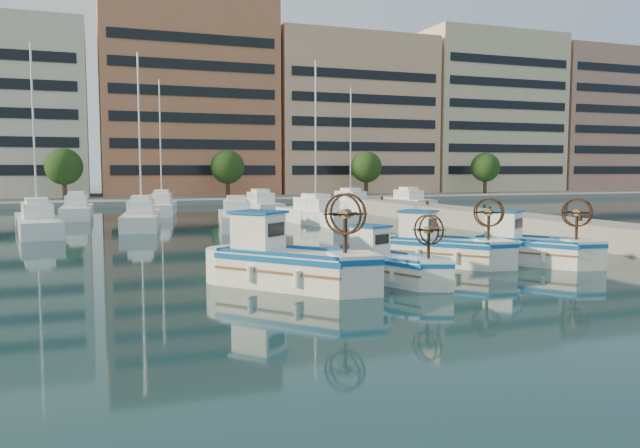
# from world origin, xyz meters

# --- Properties ---
(ground) EXTENTS (300.00, 300.00, 0.00)m
(ground) POSITION_xyz_m (0.00, 0.00, 0.00)
(ground) COLOR #17383C
(ground) RESTS_ON ground
(quay) EXTENTS (3.00, 60.00, 1.20)m
(quay) POSITION_xyz_m (13.00, 8.00, 0.60)
(quay) COLOR gray
(quay) RESTS_ON ground
(waterfront) EXTENTS (180.00, 40.00, 25.60)m
(waterfront) POSITION_xyz_m (9.23, 65.04, 11.10)
(waterfront) COLOR gray
(waterfront) RESTS_ON ground
(yacht_marina) EXTENTS (40.23, 22.58, 11.50)m
(yacht_marina) POSITION_xyz_m (-3.18, 27.66, 0.53)
(yacht_marina) COLOR white
(yacht_marina) RESTS_ON ground
(fishing_boat_a) EXTENTS (4.66, 5.01, 3.15)m
(fishing_boat_a) POSITION_xyz_m (-4.99, -0.44, 0.87)
(fishing_boat_a) COLOR white
(fishing_boat_a) RESTS_ON ground
(fishing_boat_b) EXTENTS (2.92, 4.02, 2.42)m
(fishing_boat_b) POSITION_xyz_m (-1.40, -0.72, 0.67)
(fishing_boat_b) COLOR white
(fishing_boat_b) RESTS_ON ground
(fishing_boat_c) EXTENTS (4.11, 4.41, 2.78)m
(fishing_boat_c) POSITION_xyz_m (2.36, 2.10, 0.76)
(fishing_boat_c) COLOR white
(fishing_boat_c) RESTS_ON ground
(fishing_boat_d) EXTENTS (3.85, 4.51, 2.76)m
(fishing_boat_d) POSITION_xyz_m (5.82, 1.08, 0.76)
(fishing_boat_d) COLOR white
(fishing_boat_d) RESTS_ON ground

